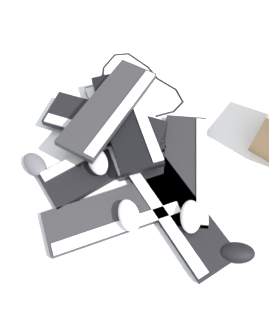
# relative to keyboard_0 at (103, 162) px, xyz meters

# --- Properties ---
(ground_plane) EXTENTS (3.20, 3.20, 0.00)m
(ground_plane) POSITION_rel_keyboard_0_xyz_m (-0.16, 0.10, -0.01)
(ground_plane) COLOR silver
(keyboard_0) EXTENTS (0.42, 0.42, 0.03)m
(keyboard_0) POSITION_rel_keyboard_0_xyz_m (0.00, 0.00, 0.00)
(keyboard_0) COLOR black
(keyboard_0) RESTS_ON ground
(keyboard_1) EXTENTS (0.45, 0.35, 0.03)m
(keyboard_1) POSITION_rel_keyboard_0_xyz_m (-0.08, 0.19, 0.00)
(keyboard_1) COLOR #232326
(keyboard_1) RESTS_ON ground
(keyboard_2) EXTENTS (0.41, 0.43, 0.03)m
(keyboard_2) POSITION_rel_keyboard_0_xyz_m (-0.28, 0.14, 0.00)
(keyboard_2) COLOR black
(keyboard_2) RESTS_ON ground
(keyboard_3) EXTENTS (0.19, 0.45, 0.03)m
(keyboard_3) POSITION_rel_keyboard_0_xyz_m (-0.29, -0.03, 0.00)
(keyboard_3) COLOR black
(keyboard_3) RESTS_ON ground
(keyboard_4) EXTENTS (0.36, 0.45, 0.03)m
(keyboard_4) POSITION_rel_keyboard_0_xyz_m (-0.02, -0.17, 0.00)
(keyboard_4) COLOR #232326
(keyboard_4) RESTS_ON ground
(keyboard_5) EXTENTS (0.46, 0.21, 0.03)m
(keyboard_5) POSITION_rel_keyboard_0_xyz_m (0.03, -0.14, 0.03)
(keyboard_5) COLOR black
(keyboard_5) RESTS_ON keyboard_4
(keyboard_6) EXTENTS (0.34, 0.46, 0.03)m
(keyboard_6) POSITION_rel_keyboard_0_xyz_m (-0.05, -0.16, 0.06)
(keyboard_6) COLOR black
(keyboard_6) RESTS_ON keyboard_5
(keyboard_7) EXTENTS (0.28, 0.46, 0.03)m
(keyboard_7) POSITION_rel_keyboard_0_xyz_m (0.01, -0.17, 0.09)
(keyboard_7) COLOR #232326
(keyboard_7) RESTS_ON keyboard_6
(mouse_0) EXTENTS (0.11, 0.13, 0.04)m
(mouse_0) POSITION_rel_keyboard_0_xyz_m (-0.13, 0.19, 0.04)
(mouse_0) COLOR silver
(mouse_0) RESTS_ON keyboard_1
(mouse_1) EXTENTS (0.13, 0.12, 0.04)m
(mouse_1) POSITION_rel_keyboard_0_xyz_m (0.23, 0.06, 0.01)
(mouse_1) COLOR #4C4C51
(mouse_1) RESTS_ON ground
(mouse_2) EXTENTS (0.12, 0.09, 0.04)m
(mouse_2) POSITION_rel_keyboard_0_xyz_m (-0.48, 0.24, 0.01)
(mouse_2) COLOR black
(mouse_2) RESTS_ON ground
(mouse_3) EXTENTS (0.11, 0.13, 0.04)m
(mouse_3) POSITION_rel_keyboard_0_xyz_m (0.01, 0.02, 0.04)
(mouse_3) COLOR #B7B7BC
(mouse_3) RESTS_ON keyboard_0
(mouse_4) EXTENTS (0.08, 0.12, 0.04)m
(mouse_4) POSITION_rel_keyboard_0_xyz_m (-0.32, 0.16, 0.04)
(mouse_4) COLOR silver
(mouse_4) RESTS_ON keyboard_2
(cable_0) EXTENTS (0.37, 0.34, 0.01)m
(cable_0) POSITION_rel_keyboard_0_xyz_m (-0.04, -0.41, -0.01)
(cable_0) COLOR black
(cable_0) RESTS_ON ground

